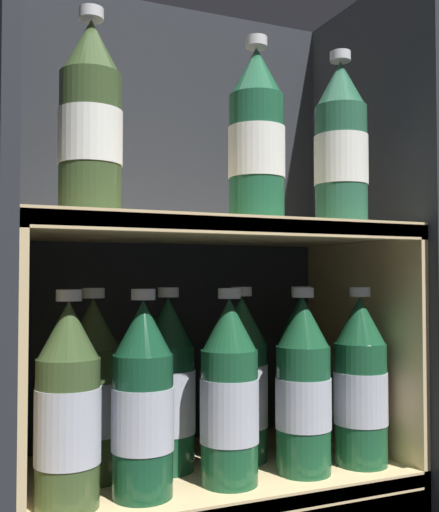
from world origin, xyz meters
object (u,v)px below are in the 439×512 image
object	(u,v)px
bottle_lower_front_4	(360,385)
bottle_lower_back_1	(168,389)
bottle_upper_front_1	(257,140)
bottle_lower_front_0	(68,411)
bottle_lower_back_0	(93,394)
bottle_lower_back_2	(242,383)
bottle_lower_front_1	(143,404)
bottle_upper_front_0	(91,123)
bottle_upper_front_2	(341,148)
bottle_lower_front_3	(303,390)
bottle_lower_front_2	(232,396)
bottle_lower_back_3	(302,377)

from	to	relation	value
bottle_lower_front_4	bottle_lower_back_1	distance (m)	0.29
bottle_upper_front_1	bottle_lower_front_4	distance (m)	0.39
bottle_lower_front_0	bottle_lower_back_0	xyz separation A→B (m)	(0.05, 0.09, 0.00)
bottle_lower_back_2	bottle_lower_back_0	bearing A→B (deg)	180.00
bottle_lower_front_1	bottle_lower_back_0	bearing A→B (deg)	118.14
bottle_upper_front_0	bottle_lower_back_0	xyz separation A→B (m)	(0.02, 0.09, -0.35)
bottle_upper_front_2	bottle_upper_front_1	bearing A→B (deg)	180.00
bottle_lower_front_1	bottle_lower_front_4	size ratio (longest dim) A/B	1.00
bottle_upper_front_0	bottle_lower_front_4	xyz separation A→B (m)	(0.41, -0.00, -0.36)
bottle_upper_front_2	bottle_lower_front_3	world-z (taller)	bottle_upper_front_2
bottle_lower_back_0	bottle_lower_back_1	xyz separation A→B (m)	(0.11, -0.00, -0.00)
bottle_lower_front_2	bottle_lower_back_3	bearing A→B (deg)	28.47
bottle_upper_front_2	bottle_lower_back_1	world-z (taller)	bottle_upper_front_2
bottle_lower_front_0	bottle_lower_front_4	bearing A→B (deg)	0.00
bottle_upper_front_0	bottle_lower_back_3	distance (m)	0.51
bottle_upper_front_0	bottle_lower_front_3	world-z (taller)	bottle_upper_front_0
bottle_lower_front_0	bottle_lower_back_3	distance (m)	0.39
bottle_upper_front_0	bottle_lower_front_0	xyz separation A→B (m)	(-0.02, -0.00, -0.36)
bottle_lower_front_2	bottle_lower_front_3	bearing A→B (deg)	-0.00
bottle_upper_front_0	bottle_upper_front_2	world-z (taller)	same
bottle_lower_front_3	bottle_lower_back_0	xyz separation A→B (m)	(-0.28, 0.09, -0.00)
bottle_lower_front_4	bottle_lower_back_0	world-z (taller)	same
bottle_lower_front_4	bottle_lower_back_2	size ratio (longest dim) A/B	1.00
bottle_upper_front_0	bottle_lower_back_0	world-z (taller)	bottle_upper_front_0
bottle_lower_front_3	bottle_lower_back_1	xyz separation A→B (m)	(-0.18, 0.09, -0.00)
bottle_lower_back_0	bottle_lower_front_1	bearing A→B (deg)	-61.86
bottle_upper_front_0	bottle_lower_front_2	xyz separation A→B (m)	(0.19, 0.00, -0.36)
bottle_upper_front_2	bottle_lower_front_4	world-z (taller)	bottle_upper_front_2
bottle_lower_front_4	bottle_lower_back_3	xyz separation A→B (m)	(-0.05, 0.09, 0.00)
bottle_lower_front_1	bottle_lower_back_1	distance (m)	0.11
bottle_lower_back_2	bottle_lower_back_3	bearing A→B (deg)	0.00
bottle_lower_front_1	bottle_lower_back_2	xyz separation A→B (m)	(0.18, 0.09, -0.00)
bottle_upper_front_2	bottle_lower_front_1	distance (m)	0.47
bottle_lower_front_4	bottle_lower_back_0	distance (m)	0.39
bottle_upper_front_2	bottle_lower_back_3	bearing A→B (deg)	101.36
bottle_upper_front_0	bottle_lower_back_2	world-z (taller)	bottle_upper_front_0
bottle_lower_front_0	bottle_lower_front_3	xyz separation A→B (m)	(0.33, 0.00, 0.00)
bottle_lower_front_3	bottle_lower_front_4	size ratio (longest dim) A/B	1.00
bottle_upper_front_0	bottle_lower_front_4	distance (m)	0.54
bottle_upper_front_0	bottle_upper_front_2	size ratio (longest dim) A/B	1.00
bottle_lower_back_0	bottle_lower_back_1	world-z (taller)	same
bottle_lower_front_0	bottle_lower_front_1	bearing A→B (deg)	0.00
bottle_upper_front_2	bottle_lower_back_2	size ratio (longest dim) A/B	1.00
bottle_lower_front_0	bottle_lower_front_2	xyz separation A→B (m)	(0.22, 0.00, 0.00)
bottle_upper_front_1	bottle_lower_front_1	world-z (taller)	bottle_upper_front_1
bottle_lower_front_0	bottle_upper_front_0	bearing A→B (deg)	0.00
bottle_upper_front_0	bottle_lower_back_0	size ratio (longest dim) A/B	1.00
bottle_lower_back_2	bottle_lower_front_0	bearing A→B (deg)	-162.26
bottle_lower_front_4	bottle_lower_back_0	bearing A→B (deg)	167.08
bottle_lower_front_2	bottle_lower_front_3	xyz separation A→B (m)	(0.11, -0.00, 0.00)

